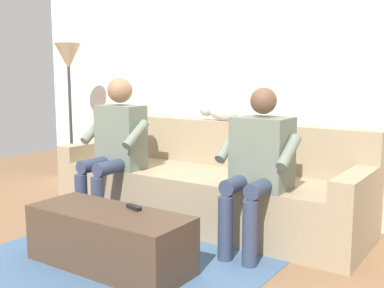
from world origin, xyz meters
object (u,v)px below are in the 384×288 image
object	(u,v)px
coffee_table	(109,239)
cat_on_backrest	(219,111)
remote_black	(134,207)
floor_lamp	(69,70)
couch	(207,188)
person_right_seated	(116,142)
person_left_seated	(259,160)

from	to	relation	value
coffee_table	cat_on_backrest	distance (m)	1.60
remote_black	floor_lamp	distance (m)	2.17
couch	person_right_seated	world-z (taller)	person_right_seated
couch	person_left_seated	size ratio (longest dim) A/B	2.33
couch	remote_black	distance (m)	1.04
cat_on_backrest	remote_black	xyz separation A→B (m)	(-0.16, 1.31, -0.52)
coffee_table	person_left_seated	distance (m)	1.12
floor_lamp	couch	bearing A→B (deg)	-179.59
cat_on_backrest	remote_black	distance (m)	1.41
person_right_seated	remote_black	bearing A→B (deg)	139.64
coffee_table	remote_black	xyz separation A→B (m)	(-0.10, -0.12, 0.20)
cat_on_backrest	floor_lamp	xyz separation A→B (m)	(1.55, 0.29, 0.35)
person_right_seated	remote_black	distance (m)	1.02
coffee_table	remote_black	size ratio (longest dim) A/B	8.52
coffee_table	remote_black	bearing A→B (deg)	-130.86
coffee_table	floor_lamp	distance (m)	2.24
couch	floor_lamp	world-z (taller)	floor_lamp
coffee_table	cat_on_backrest	xyz separation A→B (m)	(0.06, -1.43, 0.72)
couch	remote_black	world-z (taller)	couch
coffee_table	couch	bearing A→B (deg)	-90.00
person_right_seated	remote_black	size ratio (longest dim) A/B	9.23
couch	floor_lamp	distance (m)	1.88
couch	cat_on_backrest	bearing A→B (deg)	-78.83
remote_black	person_right_seated	bearing A→B (deg)	-24.07
couch	person_left_seated	bearing A→B (deg)	151.10
couch	person_right_seated	xyz separation A→B (m)	(0.64, 0.39, 0.38)
coffee_table	person_left_seated	xyz separation A→B (m)	(-0.64, -0.79, 0.45)
remote_black	coffee_table	bearing A→B (deg)	65.43
couch	person_right_seated	size ratio (longest dim) A/B	2.22
coffee_table	cat_on_backrest	bearing A→B (deg)	-87.79
person_right_seated	person_left_seated	bearing A→B (deg)	-178.32
person_left_seated	floor_lamp	bearing A→B (deg)	-8.68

